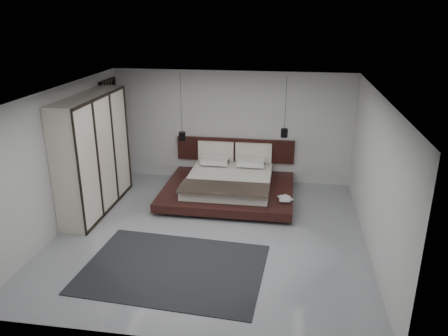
% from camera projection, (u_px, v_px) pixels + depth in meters
% --- Properties ---
extents(floor, '(6.00, 6.00, 0.00)m').
position_uv_depth(floor, '(210.00, 233.00, 8.67)').
color(floor, gray).
rests_on(floor, ground).
extents(ceiling, '(6.00, 6.00, 0.00)m').
position_uv_depth(ceiling, '(209.00, 93.00, 7.71)').
color(ceiling, white).
rests_on(ceiling, wall_back).
extents(wall_back, '(6.00, 0.00, 6.00)m').
position_uv_depth(wall_back, '(231.00, 127.00, 10.98)').
color(wall_back, '#B4B4B1').
rests_on(wall_back, floor).
extents(wall_front, '(6.00, 0.00, 6.00)m').
position_uv_depth(wall_front, '(165.00, 249.00, 5.41)').
color(wall_front, '#B4B4B1').
rests_on(wall_front, floor).
extents(wall_left, '(0.00, 6.00, 6.00)m').
position_uv_depth(wall_left, '(61.00, 159.00, 8.62)').
color(wall_left, '#B4B4B1').
rests_on(wall_left, floor).
extents(wall_right, '(0.00, 6.00, 6.00)m').
position_uv_depth(wall_right, '(375.00, 176.00, 7.76)').
color(wall_right, '#B4B4B1').
rests_on(wall_right, floor).
extents(lattice_screen, '(0.05, 0.90, 2.60)m').
position_uv_depth(lattice_screen, '(112.00, 132.00, 10.92)').
color(lattice_screen, black).
rests_on(lattice_screen, floor).
extents(bed, '(2.99, 2.48, 1.11)m').
position_uv_depth(bed, '(229.00, 184.00, 10.32)').
color(bed, black).
rests_on(bed, floor).
extents(book_lower, '(0.37, 0.40, 0.03)m').
position_uv_depth(book_lower, '(280.00, 199.00, 9.51)').
color(book_lower, '#99724C').
rests_on(book_lower, bed).
extents(book_upper, '(0.24, 0.33, 0.02)m').
position_uv_depth(book_upper, '(279.00, 199.00, 9.48)').
color(book_upper, '#99724C').
rests_on(book_upper, book_lower).
extents(pendant_left, '(0.17, 0.17, 1.62)m').
position_uv_depth(pendant_left, '(182.00, 136.00, 10.61)').
color(pendant_left, black).
rests_on(pendant_left, ceiling).
extents(pendant_right, '(0.16, 0.16, 1.43)m').
position_uv_depth(pendant_right, '(284.00, 133.00, 10.20)').
color(pendant_right, black).
rests_on(pendant_right, ceiling).
extents(wardrobe, '(0.61, 2.58, 2.53)m').
position_uv_depth(wardrobe, '(93.00, 154.00, 9.37)').
color(wardrobe, beige).
rests_on(wardrobe, floor).
extents(rug, '(3.18, 2.36, 0.01)m').
position_uv_depth(rug, '(174.00, 268.00, 7.49)').
color(rug, black).
rests_on(rug, floor).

